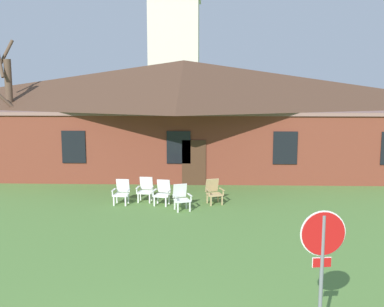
{
  "coord_description": "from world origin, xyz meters",
  "views": [
    {
      "loc": [
        1.35,
        -6.59,
        4.78
      ],
      "look_at": [
        0.82,
        9.03,
        2.39
      ],
      "focal_mm": 44.71,
      "sensor_mm": 36.0,
      "label": 1
    }
  ],
  "objects_px": {
    "lawn_chair_left_end": "(163,192)",
    "stop_sign": "(322,253)",
    "lawn_chair_near_door": "(146,189)",
    "lawn_chair_by_porch": "(122,191)",
    "lawn_chair_middle": "(181,197)",
    "lawn_chair_right_end": "(214,191)"
  },
  "relations": [
    {
      "from": "lawn_chair_right_end",
      "to": "lawn_chair_middle",
      "type": "bearing_deg",
      "value": -141.18
    },
    {
      "from": "lawn_chair_by_porch",
      "to": "lawn_chair_near_door",
      "type": "height_order",
      "value": "same"
    },
    {
      "from": "lawn_chair_left_end",
      "to": "stop_sign",
      "type": "bearing_deg",
      "value": -69.76
    },
    {
      "from": "lawn_chair_near_door",
      "to": "lawn_chair_left_end",
      "type": "height_order",
      "value": "same"
    },
    {
      "from": "lawn_chair_left_end",
      "to": "lawn_chair_right_end",
      "type": "distance_m",
      "value": 2.0
    },
    {
      "from": "stop_sign",
      "to": "lawn_chair_right_end",
      "type": "distance_m",
      "value": 10.6
    },
    {
      "from": "lawn_chair_left_end",
      "to": "lawn_chair_right_end",
      "type": "bearing_deg",
      "value": 6.44
    },
    {
      "from": "lawn_chair_by_porch",
      "to": "lawn_chair_right_end",
      "type": "xyz_separation_m",
      "value": [
        3.59,
        0.18,
        0.0
      ]
    },
    {
      "from": "stop_sign",
      "to": "lawn_chair_middle",
      "type": "height_order",
      "value": "stop_sign"
    },
    {
      "from": "lawn_chair_right_end",
      "to": "lawn_chair_left_end",
      "type": "bearing_deg",
      "value": -173.56
    },
    {
      "from": "lawn_chair_by_porch",
      "to": "lawn_chair_middle",
      "type": "bearing_deg",
      "value": -18.67
    },
    {
      "from": "stop_sign",
      "to": "lawn_chair_by_porch",
      "type": "distance_m",
      "value": 11.59
    },
    {
      "from": "lawn_chair_left_end",
      "to": "lawn_chair_right_end",
      "type": "relative_size",
      "value": 1.0
    },
    {
      "from": "stop_sign",
      "to": "lawn_chair_by_porch",
      "type": "xyz_separation_m",
      "value": [
        -5.35,
        10.2,
        -1.34
      ]
    },
    {
      "from": "lawn_chair_near_door",
      "to": "lawn_chair_middle",
      "type": "bearing_deg",
      "value": -40.11
    },
    {
      "from": "lawn_chair_left_end",
      "to": "lawn_chair_middle",
      "type": "xyz_separation_m",
      "value": [
        0.77,
        -0.75,
        0.0
      ]
    },
    {
      "from": "stop_sign",
      "to": "lawn_chair_middle",
      "type": "bearing_deg",
      "value": 107.56
    },
    {
      "from": "lawn_chair_left_end",
      "to": "lawn_chair_middle",
      "type": "distance_m",
      "value": 1.08
    },
    {
      "from": "lawn_chair_middle",
      "to": "lawn_chair_right_end",
      "type": "relative_size",
      "value": 1.0
    },
    {
      "from": "lawn_chair_by_porch",
      "to": "lawn_chair_middle",
      "type": "relative_size",
      "value": 1.0
    },
    {
      "from": "lawn_chair_middle",
      "to": "lawn_chair_left_end",
      "type": "bearing_deg",
      "value": 135.59
    },
    {
      "from": "lawn_chair_left_end",
      "to": "lawn_chair_by_porch",
      "type": "bearing_deg",
      "value": 178.3
    }
  ]
}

